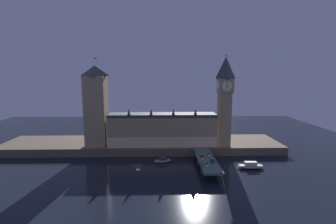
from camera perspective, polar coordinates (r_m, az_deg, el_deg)
name	(u,v)px	position (r m, az deg, el deg)	size (l,w,h in m)	color
ground_plane	(138,166)	(165.91, -7.06, -12.42)	(400.00, 400.00, 0.00)	black
embankment	(143,145)	(201.81, -5.99, -7.67)	(220.00, 42.00, 6.17)	brown
parliament_hall	(162,129)	(187.42, -1.35, -4.07)	(81.45, 16.75, 29.25)	tan
clock_tower	(225,98)	(187.01, 13.14, 3.15)	(11.17, 11.28, 68.42)	tan
victoria_tower	(96,106)	(191.38, -16.50, 1.37)	(15.61, 15.61, 66.44)	tan
bridge	(207,161)	(161.43, 9.05, -11.38)	(11.25, 46.00, 6.02)	#476656
car_northbound_lead	(202,156)	(163.65, 7.97, -10.26)	(1.98, 4.47, 1.39)	red
car_northbound_trail	(206,165)	(149.17, 8.96, -12.13)	(1.84, 3.90, 1.60)	silver
car_southbound_lead	(212,161)	(156.34, 10.33, -11.23)	(1.88, 4.58, 1.39)	navy
car_southbound_trail	(209,155)	(167.52, 9.49, -9.84)	(2.07, 4.57, 1.45)	white
pedestrian_near_rail	(202,164)	(149.95, 7.92, -11.95)	(0.38, 0.38, 1.61)	black
pedestrian_mid_walk	(216,160)	(158.26, 11.10, -10.88)	(0.38, 0.38, 1.79)	black
street_lamp_near	(202,162)	(145.10, 8.05, -11.43)	(1.34, 0.60, 6.03)	#2D3333
street_lamp_far	(195,147)	(172.73, 6.44, -8.12)	(1.34, 0.60, 6.12)	#2D3333
boat_upstream	(163,161)	(170.86, -1.25, -11.31)	(12.24, 6.82, 3.24)	#B2A893
boat_downstream	(251,166)	(168.59, 18.79, -11.89)	(16.92, 5.42, 4.45)	#B2A893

